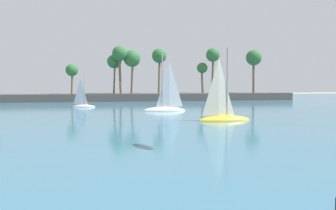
# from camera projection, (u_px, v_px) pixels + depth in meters

# --- Properties ---
(sea) EXTENTS (220.00, 115.25, 0.06)m
(sea) POSITION_uv_depth(u_px,v_px,m) (104.00, 107.00, 66.29)
(sea) COLOR #386B84
(sea) RESTS_ON ground
(palm_headland) EXTENTS (90.57, 6.17, 12.72)m
(palm_headland) POSITION_uv_depth(u_px,v_px,m) (115.00, 87.00, 83.85)
(palm_headland) COLOR #514C47
(palm_headland) RESTS_ON ground
(sailboat_near_shore) EXTENTS (4.65, 3.02, 6.50)m
(sailboat_near_shore) POSITION_uv_depth(u_px,v_px,m) (83.00, 104.00, 64.86)
(sailboat_near_shore) COLOR white
(sailboat_near_shore) RESTS_ON sea
(sailboat_mid_bay) EXTENTS (6.68, 2.27, 9.56)m
(sailboat_mid_bay) POSITION_uv_depth(u_px,v_px,m) (165.00, 105.00, 56.32)
(sailboat_mid_bay) COLOR white
(sailboat_mid_bay) RESTS_ON sea
(sailboat_far_left) EXTENTS (6.44, 2.36, 9.15)m
(sailboat_far_left) POSITION_uv_depth(u_px,v_px,m) (223.00, 114.00, 42.50)
(sailboat_far_left) COLOR yellow
(sailboat_far_left) RESTS_ON sea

